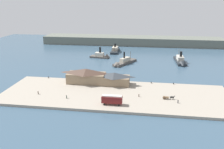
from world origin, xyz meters
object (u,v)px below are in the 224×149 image
horse_cart (168,97)px  mooring_post_center_east (174,84)px  ferry_shed_central_terminal (114,78)px  ferry_departing_north (102,56)px  pedestrian_near_west_shed (178,101)px  ferry_mid_harbor (181,61)px  ferry_shed_west_terminal (86,76)px  pedestrian_walking_east (67,97)px  mooring_post_east (48,77)px  mooring_post_center_west (151,83)px  pedestrian_near_cart (38,93)px  ferry_moored_east (115,50)px  ferry_outer_harbor (123,63)px  street_tram (112,99)px  pedestrian_at_waters_edge (139,95)px

horse_cart → mooring_post_center_east: size_ratio=6.11×
ferry_shed_central_terminal → ferry_departing_north: bearing=106.2°
pedestrian_near_west_shed → ferry_mid_harbor: bearing=81.0°
ferry_shed_west_terminal → pedestrian_walking_east: ferry_shed_west_terminal is taller
ferry_departing_north → pedestrian_near_west_shed: bearing=-58.5°
ferry_shed_central_terminal → mooring_post_east: (-39.01, 4.89, -2.93)m
mooring_post_center_west → ferry_departing_north: 67.37m
mooring_post_center_west → ferry_departing_north: (-37.41, 56.03, -0.25)m
pedestrian_near_cart → mooring_post_center_east: (66.11, 22.63, -0.30)m
horse_cart → ferry_departing_north: bearing=120.6°
ferry_shed_west_terminal → ferry_moored_east: bearing=86.4°
ferry_mid_harbor → ferry_outer_harbor: size_ratio=1.04×
street_tram → pedestrian_near_west_shed: 29.19m
mooring_post_center_east → ferry_mid_harbor: bearing=77.7°
mooring_post_east → ferry_mid_harbor: size_ratio=0.04×
ferry_shed_central_terminal → mooring_post_center_west: ferry_shed_central_terminal is taller
ferry_shed_west_terminal → ferry_departing_north: (-2.29, 59.96, -3.85)m
ferry_outer_harbor → ferry_shed_west_terminal: bearing=-110.3°
ferry_shed_west_terminal → ferry_mid_harbor: bearing=42.1°
street_tram → pedestrian_near_west_shed: bearing=10.7°
ferry_shed_west_terminal → mooring_post_center_west: size_ratio=23.11×
mooring_post_center_east → ferry_outer_harbor: 49.77m
ferry_shed_west_terminal → mooring_post_east: ferry_shed_west_terminal is taller
pedestrian_near_cart → ferry_outer_harbor: (34.98, 61.46, -0.58)m
pedestrian_near_west_shed → pedestrian_at_waters_edge: bearing=165.9°
horse_cart → ferry_moored_east: 106.78m
ferry_mid_harbor → ferry_departing_north: ferry_departing_north is taller
street_tram → ferry_outer_harbor: bearing=91.5°
pedestrian_near_west_shed → mooring_post_center_west: pedestrian_near_west_shed is taller
ferry_mid_harbor → mooring_post_center_east: bearing=-102.3°
street_tram → horse_cart: 26.43m
pedestrian_at_waters_edge → ferry_departing_north: bearing=112.6°
street_tram → ferry_departing_north: bearing=103.2°
ferry_shed_west_terminal → street_tram: 30.33m
ferry_moored_east → mooring_post_east: bearing=-109.9°
ferry_moored_east → pedestrian_near_west_shed: bearing=-68.5°
horse_cart → pedestrian_walking_east: (-46.38, -5.72, -0.14)m
pedestrian_near_west_shed → mooring_post_east: bearing=161.4°
ferry_shed_west_terminal → pedestrian_walking_east: bearing=-100.5°
pedestrian_near_west_shed → mooring_post_center_east: (0.77, 23.29, -0.30)m
pedestrian_near_west_shed → ferry_mid_harbor: size_ratio=0.06×
mooring_post_center_east → street_tram: bearing=-135.7°
horse_cart → ferry_mid_harbor: ferry_mid_harbor is taller
ferry_shed_west_terminal → ferry_shed_central_terminal: ferry_shed_west_terminal is taller
horse_cart → ferry_moored_east: bearing=110.3°
ferry_shed_central_terminal → street_tram: ferry_shed_central_terminal is taller
pedestrian_walking_east → ferry_outer_harbor: 67.32m
ferry_moored_east → ferry_departing_north: bearing=-107.3°
street_tram → ferry_moored_east: bearing=96.4°
horse_cart → mooring_post_center_east: (4.56, 19.80, -0.49)m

